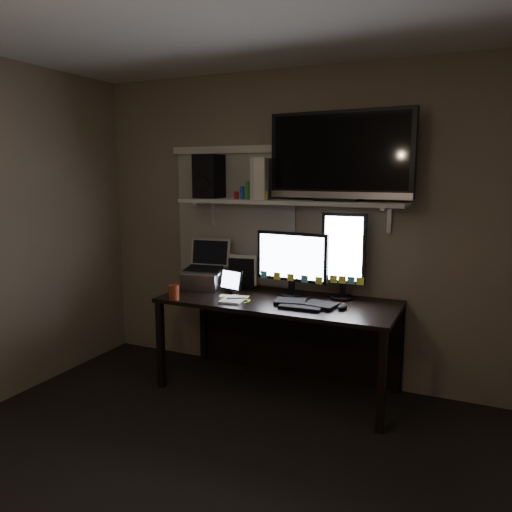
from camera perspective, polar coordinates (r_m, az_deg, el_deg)
The scene contains 19 objects.
floor at distance 2.97m, azimuth -8.94°, elevation -25.27°, with size 3.60×3.60×0.00m, color black.
back_wall at distance 4.09m, azimuth 4.56°, elevation 3.30°, with size 3.60×3.60×0.00m, color #695E4B.
window_blinds at distance 4.28m, azimuth -2.46°, elevation 4.28°, with size 1.10×0.02×1.10m, color #AFA99D.
desk at distance 3.99m, azimuth 3.19°, elevation -7.05°, with size 1.80×0.75×0.73m.
wall_shelf at distance 3.90m, azimuth 3.73°, elevation 6.19°, with size 1.80×0.35×0.03m, color silver.
monitor_landscape at distance 3.90m, azimuth 4.11°, elevation -0.86°, with size 0.59×0.06×0.52m, color black.
monitor_portrait at distance 3.85m, azimuth 9.97°, elevation 0.06°, with size 0.34×0.06×0.68m, color black.
keyboard at distance 3.68m, azimuth 5.67°, elevation -5.42°, with size 0.47×0.18×0.03m, color black.
mouse at distance 3.61m, azimuth 9.86°, elevation -5.77°, with size 0.06×0.10×0.04m, color black.
notepad at distance 3.80m, azimuth -2.63°, elevation -5.02°, with size 0.16×0.22×0.01m, color white.
tablet at distance 4.03m, azimuth -2.82°, elevation -2.87°, with size 0.22×0.09×0.19m, color black.
file_sorter at distance 4.20m, azimuth -1.59°, elevation -1.81°, with size 0.21×0.10×0.27m, color black.
laptop at distance 4.18m, azimuth -6.03°, elevation -1.02°, with size 0.36×0.29×0.40m, color #B7B6BB.
cup at distance 3.87m, azimuth -9.36°, elevation -4.11°, with size 0.08×0.08×0.11m, color maroon.
sticky_notes at distance 3.87m, azimuth -2.84°, elevation -4.85°, with size 0.31×0.23×0.00m, color #F3FD44, non-canonical shape.
tv at distance 3.81m, azimuth 9.56°, elevation 11.20°, with size 1.10×0.20×0.66m, color black.
game_console at distance 3.99m, azimuth 0.74°, elevation 8.82°, with size 0.08×0.27×0.32m, color beige.
speaker at distance 4.22m, azimuth -5.38°, elevation 9.05°, with size 0.20×0.24×0.36m, color black.
bottles at distance 3.96m, azimuth -0.62°, elevation 7.54°, with size 0.23×0.05×0.15m, color #A50F0C, non-canonical shape.
Camera 1 is at (1.37, -2.02, 1.69)m, focal length 35.00 mm.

